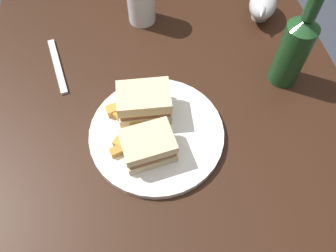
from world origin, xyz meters
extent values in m
plane|color=#333842|center=(0.00, 0.00, 0.00)|extent=(6.00, 6.00, 0.00)
cube|color=black|center=(0.00, 0.00, 0.36)|extent=(1.23, 0.83, 0.73)
cylinder|color=white|center=(0.00, -0.05, 0.74)|extent=(0.29, 0.29, 0.02)
cube|color=beige|center=(-0.05, -0.07, 0.76)|extent=(0.08, 0.12, 0.03)
cube|color=brown|center=(-0.05, -0.07, 0.78)|extent=(0.08, 0.11, 0.01)
cube|color=beige|center=(-0.05, -0.07, 0.80)|extent=(0.08, 0.12, 0.03)
cube|color=beige|center=(0.05, -0.07, 0.76)|extent=(0.09, 0.11, 0.02)
cube|color=#8C5B3D|center=(0.05, -0.07, 0.78)|extent=(0.08, 0.10, 0.02)
cube|color=beige|center=(0.05, -0.07, 0.79)|extent=(0.09, 0.11, 0.02)
cube|color=gold|center=(-0.07, -0.12, 0.76)|extent=(0.03, 0.05, 0.02)
cube|color=gold|center=(-0.06, -0.13, 0.75)|extent=(0.04, 0.04, 0.02)
cube|color=#B77F33|center=(0.03, -0.13, 0.75)|extent=(0.03, 0.05, 0.02)
cube|color=#B77F33|center=(-0.04, -0.09, 0.76)|extent=(0.05, 0.05, 0.02)
cube|color=#AD702D|center=(-0.02, -0.09, 0.76)|extent=(0.06, 0.03, 0.02)
cube|color=gold|center=(0.02, -0.12, 0.75)|extent=(0.04, 0.04, 0.02)
cylinder|color=#C67014|center=(-0.37, -0.03, 0.78)|extent=(0.06, 0.06, 0.10)
cylinder|color=#B7B7BC|center=(-0.32, 0.29, 0.74)|extent=(0.04, 0.04, 0.02)
ellipsoid|color=#B7B7BC|center=(-0.32, 0.29, 0.77)|extent=(0.13, 0.11, 0.06)
ellipsoid|color=#381E0F|center=(-0.32, 0.29, 0.78)|extent=(0.11, 0.09, 0.02)
cone|color=#B7B7BC|center=(-0.27, 0.26, 0.79)|extent=(0.04, 0.03, 0.02)
cylinder|color=#19421E|center=(-0.11, 0.27, 0.81)|extent=(0.07, 0.07, 0.16)
cone|color=#19421E|center=(-0.11, 0.27, 0.90)|extent=(0.07, 0.07, 0.02)
cylinder|color=#19421E|center=(-0.11, 0.27, 0.94)|extent=(0.03, 0.03, 0.07)
cube|color=silver|center=(-0.24, -0.26, 0.73)|extent=(0.18, 0.05, 0.01)
camera|label=1|loc=(0.36, -0.09, 1.36)|focal=35.91mm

